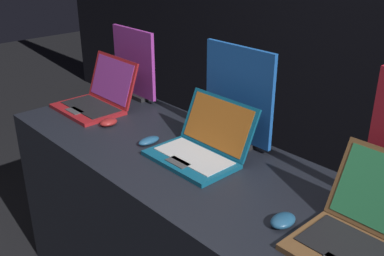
% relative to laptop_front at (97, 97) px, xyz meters
% --- Properties ---
extents(display_counter, '(2.07, 0.73, 0.96)m').
position_rel_laptop_front_xyz_m(display_counter, '(0.81, -0.03, -0.54)').
color(display_counter, black).
rests_on(display_counter, ground_plane).
extents(laptop_front, '(0.39, 0.36, 0.27)m').
position_rel_laptop_front_xyz_m(laptop_front, '(0.00, 0.00, 0.00)').
color(laptop_front, maroon).
rests_on(laptop_front, display_counter).
extents(mouse_front, '(0.07, 0.10, 0.03)m').
position_rel_laptop_front_xyz_m(mouse_front, '(0.25, -0.09, -0.05)').
color(mouse_front, maroon).
rests_on(mouse_front, display_counter).
extents(promo_stand_front, '(0.37, 0.07, 0.41)m').
position_rel_laptop_front_xyz_m(promo_stand_front, '(0.00, 0.26, 0.13)').
color(promo_stand_front, black).
rests_on(promo_stand_front, display_counter).
extents(laptop_middle, '(0.39, 0.34, 0.24)m').
position_rel_laptop_front_xyz_m(laptop_middle, '(0.83, 0.02, -0.01)').
color(laptop_middle, '#0F5170').
rests_on(laptop_middle, display_counter).
extents(mouse_middle, '(0.06, 0.11, 0.03)m').
position_rel_laptop_front_xyz_m(mouse_middle, '(0.56, -0.07, -0.05)').
color(mouse_middle, navy).
rests_on(mouse_middle, display_counter).
extents(promo_stand_middle, '(0.39, 0.07, 0.46)m').
position_rel_laptop_front_xyz_m(promo_stand_middle, '(0.83, 0.24, 0.16)').
color(promo_stand_middle, black).
rests_on(promo_stand_middle, display_counter).
extents(laptop_back, '(0.37, 0.39, 0.27)m').
position_rel_laptop_front_xyz_m(laptop_back, '(1.62, -0.04, 0.00)').
color(laptop_back, brown).
rests_on(laptop_back, display_counter).
extents(mouse_back, '(0.07, 0.10, 0.04)m').
position_rel_laptop_front_xyz_m(mouse_back, '(1.38, -0.13, -0.04)').
color(mouse_back, navy).
rests_on(mouse_back, display_counter).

